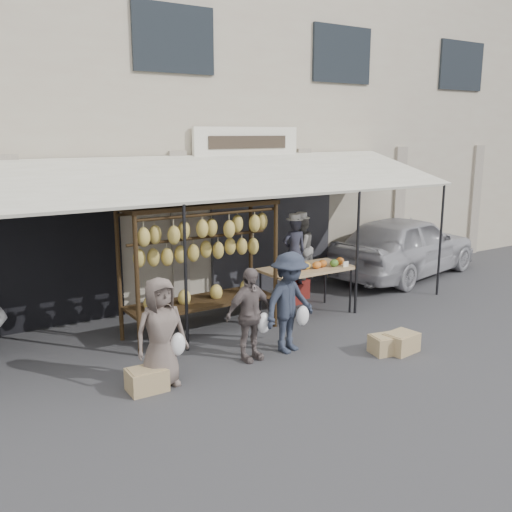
{
  "coord_description": "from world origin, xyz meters",
  "views": [
    {
      "loc": [
        -4.64,
        -6.5,
        3.35
      ],
      "look_at": [
        0.44,
        1.4,
        1.3
      ],
      "focal_mm": 40.0,
      "sensor_mm": 36.0,
      "label": 1
    }
  ],
  "objects_px": {
    "vendor_left": "(294,251)",
    "crate_near_a": "(386,344)",
    "customer_mid": "(249,314)",
    "produce_table": "(308,269)",
    "crate_far": "(147,380)",
    "sedan": "(405,245)",
    "banana_rack": "(201,243)",
    "customer_right": "(289,302)",
    "crate_near_b": "(401,343)",
    "vendor_right": "(301,248)",
    "customer_left": "(161,332)"
  },
  "relations": [
    {
      "from": "vendor_left",
      "to": "crate_near_a",
      "type": "bearing_deg",
      "value": 94.61
    },
    {
      "from": "customer_mid",
      "to": "produce_table",
      "type": "bearing_deg",
      "value": 25.61
    },
    {
      "from": "crate_far",
      "to": "sedan",
      "type": "relative_size",
      "value": 0.12
    },
    {
      "from": "crate_far",
      "to": "banana_rack",
      "type": "bearing_deg",
      "value": 43.3
    },
    {
      "from": "banana_rack",
      "to": "crate_far",
      "type": "bearing_deg",
      "value": -136.7
    },
    {
      "from": "customer_right",
      "to": "sedan",
      "type": "distance_m",
      "value": 5.64
    },
    {
      "from": "crate_far",
      "to": "customer_right",
      "type": "bearing_deg",
      "value": 2.79
    },
    {
      "from": "banana_rack",
      "to": "customer_mid",
      "type": "bearing_deg",
      "value": -86.7
    },
    {
      "from": "crate_far",
      "to": "produce_table",
      "type": "bearing_deg",
      "value": 20.51
    },
    {
      "from": "crate_near_b",
      "to": "sedan",
      "type": "height_order",
      "value": "sedan"
    },
    {
      "from": "produce_table",
      "to": "customer_mid",
      "type": "distance_m",
      "value": 2.4
    },
    {
      "from": "vendor_right",
      "to": "crate_far",
      "type": "distance_m",
      "value": 5.0
    },
    {
      "from": "customer_left",
      "to": "crate_near_b",
      "type": "height_order",
      "value": "customer_left"
    },
    {
      "from": "customer_right",
      "to": "crate_near_a",
      "type": "distance_m",
      "value": 1.63
    },
    {
      "from": "produce_table",
      "to": "vendor_right",
      "type": "xyz_separation_m",
      "value": [
        0.57,
        0.95,
        0.17
      ]
    },
    {
      "from": "vendor_right",
      "to": "customer_right",
      "type": "xyz_separation_m",
      "value": [
        -1.91,
        -2.24,
        -0.26
      ]
    },
    {
      "from": "banana_rack",
      "to": "crate_near_a",
      "type": "bearing_deg",
      "value": -49.03
    },
    {
      "from": "customer_left",
      "to": "crate_near_a",
      "type": "relative_size",
      "value": 3.22
    },
    {
      "from": "crate_near_a",
      "to": "customer_left",
      "type": "bearing_deg",
      "value": 166.36
    },
    {
      "from": "vendor_right",
      "to": "crate_far",
      "type": "xyz_separation_m",
      "value": [
        -4.31,
        -2.36,
        -0.9
      ]
    },
    {
      "from": "customer_left",
      "to": "customer_right",
      "type": "xyz_separation_m",
      "value": [
        2.16,
        0.06,
        0.04
      ]
    },
    {
      "from": "customer_right",
      "to": "vendor_left",
      "type": "bearing_deg",
      "value": 38.07
    },
    {
      "from": "customer_mid",
      "to": "crate_far",
      "type": "relative_size",
      "value": 2.83
    },
    {
      "from": "produce_table",
      "to": "vendor_right",
      "type": "bearing_deg",
      "value": 59.37
    },
    {
      "from": "banana_rack",
      "to": "crate_near_a",
      "type": "relative_size",
      "value": 5.6
    },
    {
      "from": "banana_rack",
      "to": "customer_left",
      "type": "relative_size",
      "value": 1.74
    },
    {
      "from": "produce_table",
      "to": "customer_left",
      "type": "bearing_deg",
      "value": -158.97
    },
    {
      "from": "customer_right",
      "to": "customer_mid",
      "type": "bearing_deg",
      "value": 162.48
    },
    {
      "from": "customer_left",
      "to": "crate_near_a",
      "type": "distance_m",
      "value": 3.52
    },
    {
      "from": "vendor_left",
      "to": "crate_near_a",
      "type": "height_order",
      "value": "vendor_left"
    },
    {
      "from": "banana_rack",
      "to": "customer_mid",
      "type": "relative_size",
      "value": 1.84
    },
    {
      "from": "produce_table",
      "to": "customer_right",
      "type": "distance_m",
      "value": 1.86
    },
    {
      "from": "customer_right",
      "to": "crate_far",
      "type": "height_order",
      "value": "customer_right"
    },
    {
      "from": "customer_left",
      "to": "sedan",
      "type": "height_order",
      "value": "customer_left"
    },
    {
      "from": "crate_near_a",
      "to": "crate_far",
      "type": "distance_m",
      "value": 3.69
    },
    {
      "from": "crate_far",
      "to": "sedan",
      "type": "distance_m",
      "value": 7.94
    },
    {
      "from": "banana_rack",
      "to": "vendor_right",
      "type": "distance_m",
      "value": 2.86
    },
    {
      "from": "customer_mid",
      "to": "crate_far",
      "type": "height_order",
      "value": "customer_mid"
    },
    {
      "from": "customer_right",
      "to": "crate_far",
      "type": "bearing_deg",
      "value": 168.83
    },
    {
      "from": "vendor_left",
      "to": "customer_left",
      "type": "height_order",
      "value": "vendor_left"
    },
    {
      "from": "produce_table",
      "to": "vendor_left",
      "type": "bearing_deg",
      "value": 73.45
    },
    {
      "from": "vendor_left",
      "to": "crate_near_a",
      "type": "distance_m",
      "value": 3.04
    },
    {
      "from": "customer_mid",
      "to": "customer_right",
      "type": "relative_size",
      "value": 0.9
    },
    {
      "from": "customer_mid",
      "to": "customer_left",
      "type": "bearing_deg",
      "value": 178.55
    },
    {
      "from": "customer_mid",
      "to": "sedan",
      "type": "relative_size",
      "value": 0.33
    },
    {
      "from": "produce_table",
      "to": "crate_far",
      "type": "bearing_deg",
      "value": -159.49
    },
    {
      "from": "produce_table",
      "to": "crate_near_a",
      "type": "xyz_separation_m",
      "value": [
        -0.13,
        -2.17,
        -0.74
      ]
    },
    {
      "from": "vendor_right",
      "to": "banana_rack",
      "type": "bearing_deg",
      "value": -0.68
    },
    {
      "from": "vendor_left",
      "to": "crate_near_b",
      "type": "distance_m",
      "value": 3.11
    },
    {
      "from": "vendor_right",
      "to": "sedan",
      "type": "xyz_separation_m",
      "value": [
        3.2,
        0.16,
        -0.31
      ]
    }
  ]
}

